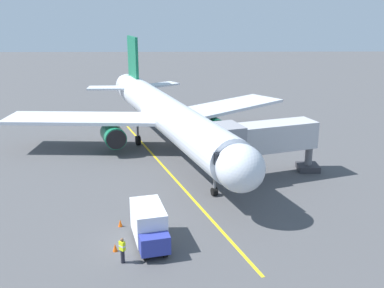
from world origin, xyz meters
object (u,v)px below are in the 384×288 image
object	(u,v)px
safety_cone_nose_right	(120,223)
jet_bridge	(258,139)
ground_crew_marshaller	(122,250)
box_truck_near_nose	(150,226)
airplane	(166,115)
safety_cone_nose_left	(145,198)
safety_cone_wing_port	(115,247)

from	to	relation	value
safety_cone_nose_right	jet_bridge	bearing A→B (deg)	-139.99
ground_crew_marshaller	box_truck_near_nose	bearing A→B (deg)	-124.21
jet_bridge	ground_crew_marshaller	size ratio (longest dim) A/B	6.63
airplane	safety_cone_nose_left	world-z (taller)	airplane
safety_cone_nose_left	safety_cone_nose_right	size ratio (longest dim) A/B	1.00
jet_bridge	airplane	bearing A→B (deg)	-45.27
safety_cone_nose_right	box_truck_near_nose	bearing A→B (deg)	132.17
airplane	jet_bridge	bearing A→B (deg)	134.73
airplane	box_truck_near_nose	bearing A→B (deg)	89.11
safety_cone_wing_port	safety_cone_nose_left	bearing A→B (deg)	-99.20
airplane	box_truck_near_nose	xyz separation A→B (m)	(0.33, 21.12, -2.62)
ground_crew_marshaller	safety_cone_nose_right	bearing A→B (deg)	-80.43
airplane	jet_bridge	distance (m)	12.50
jet_bridge	ground_crew_marshaller	world-z (taller)	jet_bridge
jet_bridge	ground_crew_marshaller	bearing A→B (deg)	53.69
jet_bridge	safety_cone_nose_right	bearing A→B (deg)	40.01
safety_cone_nose_left	safety_cone_nose_right	distance (m)	4.61
safety_cone_nose_right	ground_crew_marshaller	bearing A→B (deg)	99.57
jet_bridge	safety_cone_nose_left	size ratio (longest dim) A/B	20.63
box_truck_near_nose	airplane	bearing A→B (deg)	-90.89
ground_crew_marshaller	safety_cone_wing_port	bearing A→B (deg)	-63.62
jet_bridge	box_truck_near_nose	xyz separation A→B (m)	(9.12, 12.24, -2.38)
jet_bridge	box_truck_near_nose	world-z (taller)	jet_bridge
airplane	safety_cone_nose_right	xyz separation A→B (m)	(2.69, 18.51, -3.73)
ground_crew_marshaller	box_truck_near_nose	world-z (taller)	box_truck_near_nose
airplane	safety_cone_nose_right	distance (m)	19.07
airplane	ground_crew_marshaller	distance (m)	23.66
ground_crew_marshaller	safety_cone_nose_right	size ratio (longest dim) A/B	3.11
box_truck_near_nose	safety_cone_wing_port	size ratio (longest dim) A/B	8.98
jet_bridge	ground_crew_marshaller	xyz separation A→B (m)	(10.66, 14.51, -2.88)
ground_crew_marshaller	box_truck_near_nose	distance (m)	2.78
airplane	ground_crew_marshaller	bearing A→B (deg)	85.43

